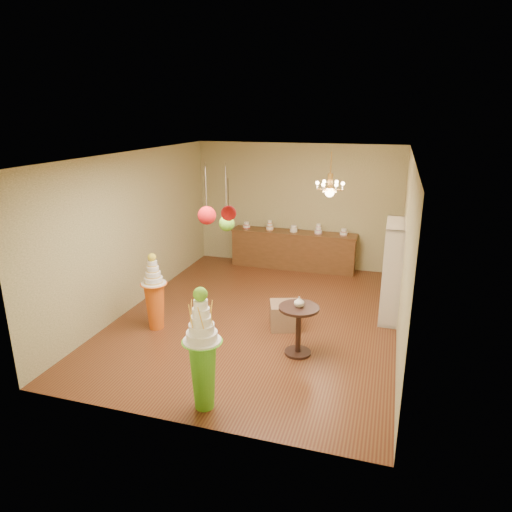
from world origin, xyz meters
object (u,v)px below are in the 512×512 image
(pedestal_green, at_px, (203,359))
(round_table, at_px, (299,324))
(pedestal_orange, at_px, (155,299))
(sideboard, at_px, (293,249))

(pedestal_green, relative_size, round_table, 2.06)
(pedestal_orange, height_order, round_table, pedestal_orange)
(pedestal_green, bearing_deg, round_table, 62.64)
(pedestal_green, relative_size, sideboard, 0.55)
(sideboard, bearing_deg, pedestal_orange, -112.23)
(sideboard, bearing_deg, round_table, -76.42)
(pedestal_orange, height_order, sideboard, pedestal_orange)
(pedestal_green, distance_m, pedestal_orange, 2.55)
(pedestal_green, xyz_separation_m, pedestal_orange, (-1.72, 1.87, -0.14))
(pedestal_green, height_order, sideboard, pedestal_green)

